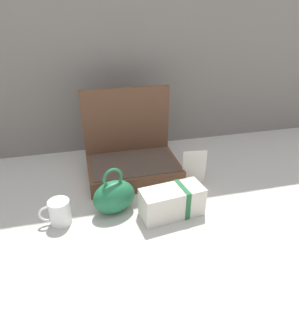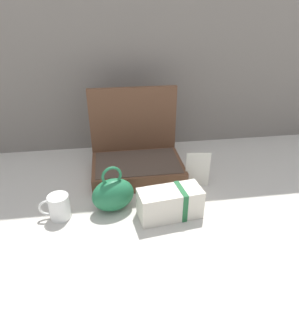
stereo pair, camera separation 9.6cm
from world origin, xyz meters
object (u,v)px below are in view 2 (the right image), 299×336
open_suitcase (136,157)px  coffee_mug (59,207)px  info_card_left (197,170)px  teal_pouch_handbag (113,194)px  cream_toiletry_bag (171,203)px

open_suitcase → coffee_mug: (-0.34, -0.30, -0.04)m
coffee_mug → info_card_left: (0.60, 0.14, 0.03)m
open_suitcase → info_card_left: bearing=-32.0°
open_suitcase → coffee_mug: size_ratio=3.56×
teal_pouch_handbag → info_card_left: (0.38, 0.12, 0.01)m
open_suitcase → teal_pouch_handbag: 0.31m
open_suitcase → info_card_left: size_ratio=2.53×
teal_pouch_handbag → cream_toiletry_bag: size_ratio=0.77×
teal_pouch_handbag → cream_toiletry_bag: (0.22, -0.07, -0.01)m
cream_toiletry_bag → info_card_left: (0.16, 0.19, 0.03)m
open_suitcase → cream_toiletry_bag: (0.10, -0.36, -0.03)m
coffee_mug → cream_toiletry_bag: bearing=-6.9°
coffee_mug → info_card_left: 0.61m
info_card_left → teal_pouch_handbag: bearing=-154.6°
teal_pouch_handbag → cream_toiletry_bag: 0.23m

